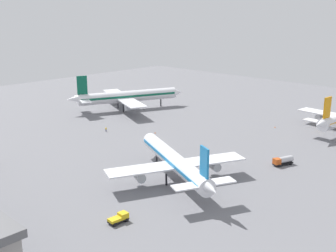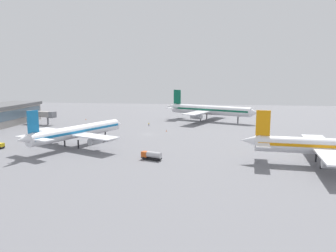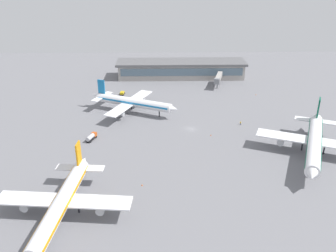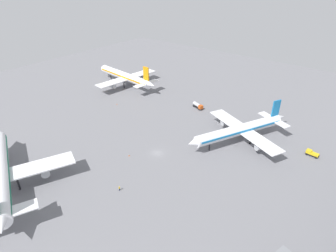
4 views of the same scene
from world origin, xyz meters
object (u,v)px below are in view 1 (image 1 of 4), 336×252
airplane_at_gate (127,96)px  airplane_taxiing (175,161)px  fuel_truck (283,160)px  pushback_tractor (119,218)px  ground_crew_worker (106,129)px  safety_cone_near_gate (155,133)px  safety_cone_mid_apron (275,127)px

airplane_at_gate → airplane_taxiing: bearing=-99.4°
airplane_at_gate → fuel_truck: (86.49, -15.22, -4.59)m
pushback_tractor → airplane_taxiing: bearing=20.6°
airplane_taxiing → fuel_truck: airplane_taxiing is taller
ground_crew_worker → safety_cone_near_gate: bearing=108.0°
airplane_taxiing → safety_cone_near_gate: (-34.92, 26.89, -4.90)m
fuel_truck → pushback_tractor: 55.58m
airplane_at_gate → fuel_truck: 87.94m
airplane_taxiing → safety_cone_near_gate: airplane_taxiing is taller
airplane_taxiing → safety_cone_mid_apron: bearing=-58.7°
fuel_truck → ground_crew_worker: 66.32m
airplane_at_gate → pushback_tractor: 105.70m
pushback_tractor → safety_cone_mid_apron: 90.37m
safety_cone_mid_apron → ground_crew_worker: bearing=-131.6°
airplane_taxiing → pushback_tractor: bearing=131.2°
airplane_taxiing → pushback_tractor: 26.73m
airplane_taxiing → ground_crew_worker: airplane_taxiing is taller
airplane_taxiing → pushback_tractor: size_ratio=9.74×
airplane_taxiing → pushback_tractor: (7.45, -25.33, -4.23)m
airplane_taxiing → airplane_at_gate: bearing=-7.4°
pushback_tractor → safety_cone_near_gate: bearing=43.3°
pushback_tractor → safety_cone_mid_apron: bearing=13.6°
airplane_taxiing → ground_crew_worker: (-49.74, 15.97, -4.35)m
airplane_at_gate → airplane_taxiing: (71.35, -44.94, -0.78)m
ground_crew_worker → safety_cone_near_gate: 18.42m
safety_cone_mid_apron → airplane_at_gate: bearing=-163.6°
ground_crew_worker → safety_cone_mid_apron: 63.99m
safety_cone_near_gate → safety_cone_mid_apron: bearing=53.2°
airplane_at_gate → ground_crew_worker: 36.50m
airplane_taxiing → ground_crew_worker: bearing=7.0°
airplane_at_gate → safety_cone_mid_apron: bearing=-50.7°
ground_crew_worker → safety_cone_mid_apron: ground_crew_worker is taller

